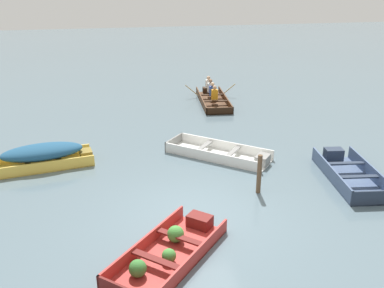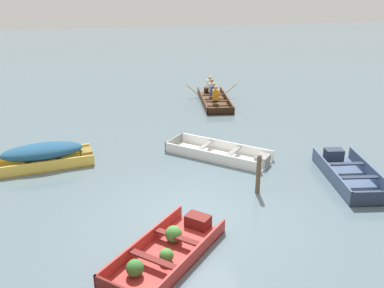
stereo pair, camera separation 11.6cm
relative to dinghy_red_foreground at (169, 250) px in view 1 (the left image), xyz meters
The scene contains 7 objects.
ground_plane 1.68m from the dinghy_red_foreground, 59.35° to the left, with size 80.00×80.00×0.00m, color slate.
dinghy_red_foreground is the anchor object (origin of this frame).
skiff_white_near_moored 5.37m from the dinghy_red_foreground, 63.14° to the left, with size 3.28×3.02×0.33m.
skiff_slate_blue_mid_moored 6.19m from the dinghy_red_foreground, 25.25° to the left, with size 1.60×3.12×0.42m.
skiff_yellow_far_moored 6.01m from the dinghy_red_foreground, 120.75° to the left, with size 3.05×1.51×0.71m.
rowboat_dark_varnish_with_crew 11.76m from the dinghy_red_foreground, 71.74° to the left, with size 2.40×3.74×0.88m.
mooring_post 3.60m from the dinghy_red_foreground, 39.64° to the left, with size 0.12×0.12×1.09m, color brown.
Camera 1 is at (-1.86, -8.82, 5.47)m, focal length 40.00 mm.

